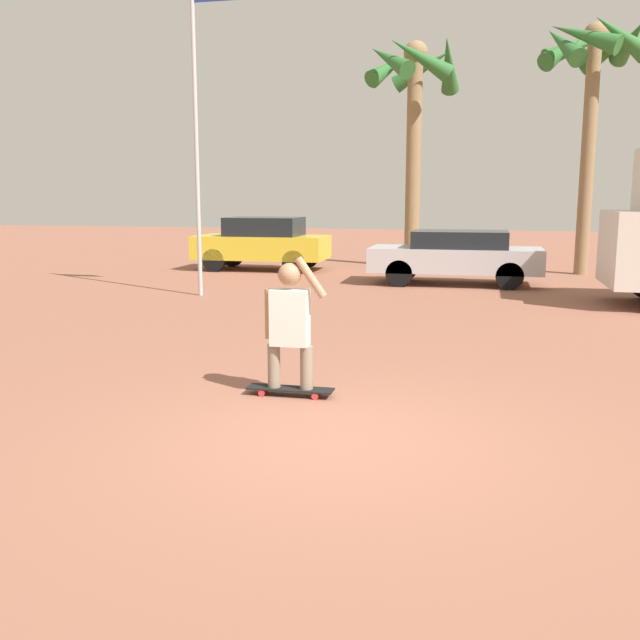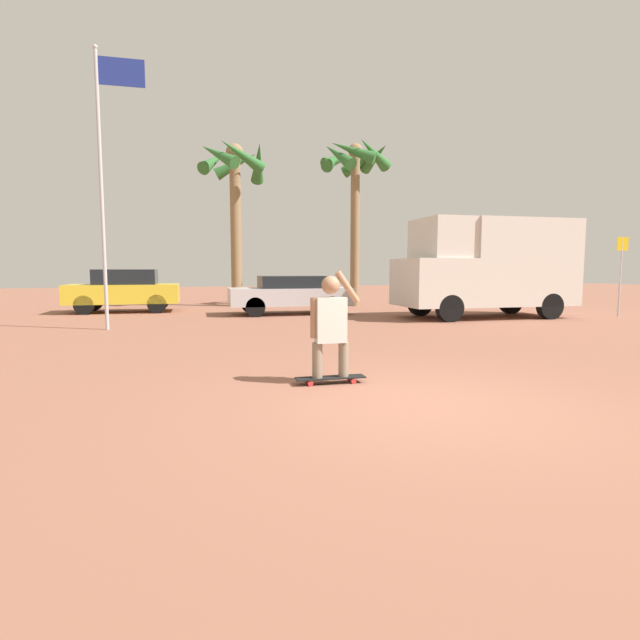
{
  "view_description": "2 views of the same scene",
  "coord_description": "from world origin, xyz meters",
  "px_view_note": "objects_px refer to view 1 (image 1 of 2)",
  "views": [
    {
      "loc": [
        1.19,
        -6.03,
        2.2
      ],
      "look_at": [
        -0.62,
        1.94,
        0.76
      ],
      "focal_mm": 40.0,
      "sensor_mm": 36.0,
      "label": 1
    },
    {
      "loc": [
        -2.58,
        -5.16,
        1.57
      ],
      "look_at": [
        -0.81,
        2.0,
        0.81
      ],
      "focal_mm": 28.0,
      "sensor_mm": 36.0,
      "label": 2
    }
  ],
  "objects_px": {
    "person_skateboarder": "(290,319)",
    "palm_tree_near_van": "(592,65)",
    "parked_car_silver": "(456,255)",
    "palm_tree_center_background": "(414,91)",
    "skateboard": "(290,389)",
    "flagpole": "(200,100)",
    "parked_car_yellow": "(262,242)"
  },
  "relations": [
    {
      "from": "person_skateboarder",
      "to": "palm_tree_near_van",
      "type": "bearing_deg",
      "value": 71.06
    },
    {
      "from": "parked_car_yellow",
      "to": "palm_tree_center_background",
      "type": "height_order",
      "value": "palm_tree_center_background"
    },
    {
      "from": "parked_car_silver",
      "to": "palm_tree_center_background",
      "type": "height_order",
      "value": "palm_tree_center_background"
    },
    {
      "from": "parked_car_yellow",
      "to": "palm_tree_near_van",
      "type": "relative_size",
      "value": 0.56
    },
    {
      "from": "person_skateboarder",
      "to": "palm_tree_center_background",
      "type": "xyz_separation_m",
      "value": [
        -0.13,
        14.71,
        4.36
      ]
    },
    {
      "from": "parked_car_yellow",
      "to": "palm_tree_center_background",
      "type": "bearing_deg",
      "value": 24.94
    },
    {
      "from": "skateboard",
      "to": "person_skateboarder",
      "type": "height_order",
      "value": "person_skateboarder"
    },
    {
      "from": "person_skateboarder",
      "to": "palm_tree_near_van",
      "type": "relative_size",
      "value": 0.21
    },
    {
      "from": "skateboard",
      "to": "palm_tree_near_van",
      "type": "relative_size",
      "value": 0.14
    },
    {
      "from": "person_skateboarder",
      "to": "flagpole",
      "type": "distance_m",
      "value": 8.89
    },
    {
      "from": "skateboard",
      "to": "flagpole",
      "type": "height_order",
      "value": "flagpole"
    },
    {
      "from": "parked_car_silver",
      "to": "palm_tree_center_background",
      "type": "bearing_deg",
      "value": 110.13
    },
    {
      "from": "palm_tree_near_van",
      "to": "person_skateboarder",
      "type": "bearing_deg",
      "value": -108.94
    },
    {
      "from": "parked_car_silver",
      "to": "flagpole",
      "type": "xyz_separation_m",
      "value": [
        -5.31,
        -3.23,
        3.44
      ]
    },
    {
      "from": "flagpole",
      "to": "parked_car_yellow",
      "type": "bearing_deg",
      "value": 94.15
    },
    {
      "from": "skateboard",
      "to": "parked_car_yellow",
      "type": "relative_size",
      "value": 0.25
    },
    {
      "from": "skateboard",
      "to": "parked_car_yellow",
      "type": "bearing_deg",
      "value": 108.63
    },
    {
      "from": "parked_car_silver",
      "to": "person_skateboarder",
      "type": "bearing_deg",
      "value": -97.6
    },
    {
      "from": "parked_car_silver",
      "to": "parked_car_yellow",
      "type": "bearing_deg",
      "value": 158.45
    },
    {
      "from": "person_skateboarder",
      "to": "parked_car_silver",
      "type": "distance_m",
      "value": 10.61
    },
    {
      "from": "person_skateboarder",
      "to": "palm_tree_center_background",
      "type": "height_order",
      "value": "palm_tree_center_background"
    },
    {
      "from": "parked_car_silver",
      "to": "skateboard",
      "type": "bearing_deg",
      "value": -97.59
    },
    {
      "from": "parked_car_yellow",
      "to": "palm_tree_near_van",
      "type": "height_order",
      "value": "palm_tree_near_van"
    },
    {
      "from": "person_skateboarder",
      "to": "parked_car_silver",
      "type": "relative_size",
      "value": 0.35
    },
    {
      "from": "skateboard",
      "to": "parked_car_silver",
      "type": "bearing_deg",
      "value": 82.41
    },
    {
      "from": "person_skateboarder",
      "to": "parked_car_yellow",
      "type": "distance_m",
      "value": 13.47
    },
    {
      "from": "skateboard",
      "to": "flagpole",
      "type": "relative_size",
      "value": 0.14
    },
    {
      "from": "palm_tree_center_background",
      "to": "flagpole",
      "type": "xyz_separation_m",
      "value": [
        -3.77,
        -7.42,
        -1.07
      ]
    },
    {
      "from": "palm_tree_center_background",
      "to": "flagpole",
      "type": "bearing_deg",
      "value": -116.93
    },
    {
      "from": "parked_car_yellow",
      "to": "palm_tree_near_van",
      "type": "xyz_separation_m",
      "value": [
        8.99,
        0.9,
        4.8
      ]
    },
    {
      "from": "parked_car_silver",
      "to": "flagpole",
      "type": "bearing_deg",
      "value": -148.68
    },
    {
      "from": "parked_car_silver",
      "to": "palm_tree_center_background",
      "type": "xyz_separation_m",
      "value": [
        -1.54,
        4.19,
        4.51
      ]
    }
  ]
}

